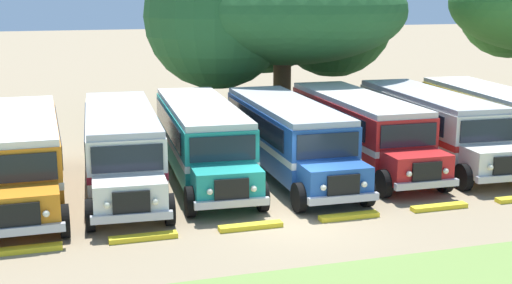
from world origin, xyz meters
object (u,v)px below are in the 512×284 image
at_px(parked_bus_slot_6, 430,122).
at_px(parked_bus_slot_7, 495,118).
at_px(parked_bus_slot_2, 122,144).
at_px(parked_bus_slot_1, 22,152).
at_px(parked_bus_slot_4, 287,134).
at_px(broad_shade_tree, 275,12).
at_px(parked_bus_slot_3, 202,136).
at_px(parked_bus_slot_5, 359,126).

distance_m(parked_bus_slot_6, parked_bus_slot_7, 3.28).
bearing_deg(parked_bus_slot_2, parked_bus_slot_1, -82.27).
xyz_separation_m(parked_bus_slot_4, parked_bus_slot_7, (10.03, 0.65, 0.00)).
height_order(parked_bus_slot_4, parked_bus_slot_6, same).
xyz_separation_m(parked_bus_slot_6, broad_shade_tree, (-3.36, 11.09, 4.37)).
relative_size(parked_bus_slot_3, broad_shade_tree, 0.73).
bearing_deg(parked_bus_slot_7, broad_shade_tree, -143.39).
distance_m(parked_bus_slot_5, parked_bus_slot_6, 3.35).
height_order(parked_bus_slot_4, parked_bus_slot_7, same).
distance_m(parked_bus_slot_2, broad_shade_tree, 15.82).
bearing_deg(broad_shade_tree, parked_bus_slot_6, -73.16).
height_order(parked_bus_slot_3, parked_bus_slot_7, same).
relative_size(parked_bus_slot_6, parked_bus_slot_7, 0.99).
bearing_deg(parked_bus_slot_4, broad_shade_tree, 165.18).
distance_m(parked_bus_slot_1, parked_bus_slot_2, 3.50).
height_order(parked_bus_slot_1, parked_bus_slot_7, same).
height_order(parked_bus_slot_2, parked_bus_slot_4, same).
xyz_separation_m(parked_bus_slot_2, parked_bus_slot_6, (13.23, 0.46, 0.00)).
bearing_deg(parked_bus_slot_6, parked_bus_slot_3, -86.87).
bearing_deg(parked_bus_slot_3, parked_bus_slot_6, 93.51).
relative_size(parked_bus_slot_1, parked_bus_slot_4, 1.00).
bearing_deg(parked_bus_slot_5, parked_bus_slot_3, -87.79).
height_order(parked_bus_slot_2, parked_bus_slot_3, same).
relative_size(parked_bus_slot_5, broad_shade_tree, 0.73).
bearing_deg(parked_bus_slot_3, parked_bus_slot_1, -80.52).
height_order(parked_bus_slot_7, broad_shade_tree, broad_shade_tree).
height_order(parked_bus_slot_2, parked_bus_slot_5, same).
relative_size(parked_bus_slot_1, parked_bus_slot_7, 0.99).
relative_size(parked_bus_slot_2, parked_bus_slot_5, 1.01).
relative_size(parked_bus_slot_3, parked_bus_slot_5, 1.01).
relative_size(parked_bus_slot_3, parked_bus_slot_4, 1.00).
bearing_deg(parked_bus_slot_5, broad_shade_tree, -178.69).
distance_m(parked_bus_slot_3, broad_shade_tree, 13.70).
xyz_separation_m(parked_bus_slot_2, broad_shade_tree, (9.88, 11.55, 4.37)).
bearing_deg(parked_bus_slot_5, parked_bus_slot_1, -85.26).
height_order(parked_bus_slot_1, parked_bus_slot_6, same).
bearing_deg(parked_bus_slot_5, parked_bus_slot_6, 89.55).
relative_size(parked_bus_slot_5, parked_bus_slot_6, 1.00).
distance_m(parked_bus_slot_1, parked_bus_slot_7, 20.02).
height_order(parked_bus_slot_6, parked_bus_slot_7, same).
bearing_deg(broad_shade_tree, parked_bus_slot_1, -138.56).
distance_m(parked_bus_slot_4, broad_shade_tree, 12.93).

